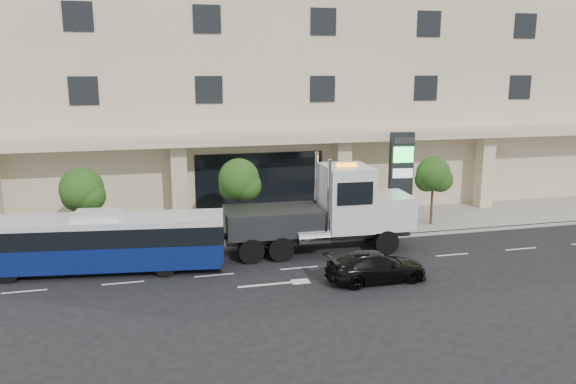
# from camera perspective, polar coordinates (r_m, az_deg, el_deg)

# --- Properties ---
(ground) EXTENTS (120.00, 120.00, 0.00)m
(ground) POSITION_cam_1_polar(r_m,az_deg,el_deg) (28.06, 0.35, -6.71)
(ground) COLOR black
(ground) RESTS_ON ground
(sidewalk) EXTENTS (120.00, 6.00, 0.15)m
(sidewalk) POSITION_cam_1_polar(r_m,az_deg,el_deg) (32.69, -1.82, -3.81)
(sidewalk) COLOR gray
(sidewalk) RESTS_ON ground
(curb) EXTENTS (120.00, 0.30, 0.15)m
(curb) POSITION_cam_1_polar(r_m,az_deg,el_deg) (29.88, -0.60, -5.36)
(curb) COLOR gray
(curb) RESTS_ON ground
(convention_center) EXTENTS (60.00, 17.60, 20.00)m
(convention_center) POSITION_cam_1_polar(r_m,az_deg,el_deg) (41.67, -5.01, 13.38)
(convention_center) COLOR #C1AD91
(convention_center) RESTS_ON ground
(tree_left) EXTENTS (2.27, 2.20, 4.22)m
(tree_left) POSITION_cam_1_polar(r_m,az_deg,el_deg) (30.12, -20.16, -0.01)
(tree_left) COLOR #422B19
(tree_left) RESTS_ON sidewalk
(tree_mid) EXTENTS (2.28, 2.20, 4.38)m
(tree_mid) POSITION_cam_1_polar(r_m,az_deg,el_deg) (30.24, -4.96, 1.03)
(tree_mid) COLOR #422B19
(tree_mid) RESTS_ON sidewalk
(tree_right) EXTENTS (2.10, 2.00, 4.04)m
(tree_right) POSITION_cam_1_polar(r_m,az_deg,el_deg) (33.98, 14.58, 1.54)
(tree_right) COLOR #422B19
(tree_right) RESTS_ON sidewalk
(city_bus) EXTENTS (11.53, 3.81, 2.87)m
(city_bus) POSITION_cam_1_polar(r_m,az_deg,el_deg) (27.16, -18.61, -4.79)
(city_bus) COLOR black
(city_bus) RESTS_ON ground
(tow_truck) EXTENTS (10.92, 3.03, 4.97)m
(tow_truck) POSITION_cam_1_polar(r_m,az_deg,el_deg) (28.71, 4.03, -2.05)
(tow_truck) COLOR #2D3033
(tow_truck) RESTS_ON ground
(black_sedan) EXTENTS (4.57, 1.96, 1.31)m
(black_sedan) POSITION_cam_1_polar(r_m,az_deg,el_deg) (25.24, 8.97, -7.49)
(black_sedan) COLOR black
(black_sedan) RESTS_ON ground
(signage_pylon) EXTENTS (1.41, 0.66, 5.47)m
(signage_pylon) POSITION_cam_1_polar(r_m,az_deg,el_deg) (33.65, 11.38, 1.42)
(signage_pylon) COLOR black
(signage_pylon) RESTS_ON sidewalk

